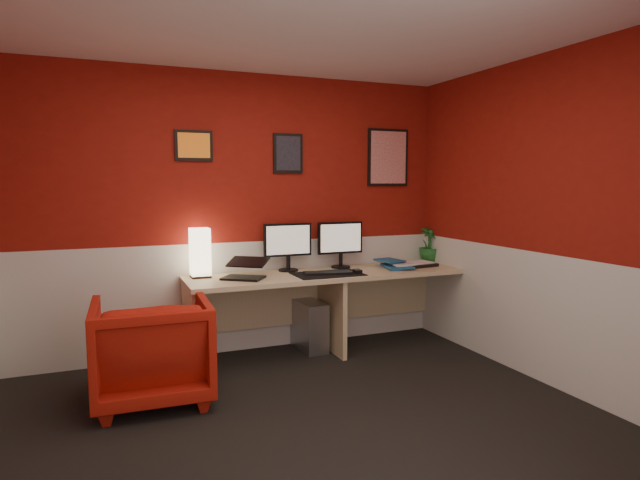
{
  "coord_description": "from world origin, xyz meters",
  "views": [
    {
      "loc": [
        -1.11,
        -2.96,
        1.54
      ],
      "look_at": [
        0.6,
        1.21,
        1.05
      ],
      "focal_mm": 30.02,
      "sensor_mm": 36.0,
      "label": 1
    }
  ],
  "objects_px": {
    "laptop": "(243,266)",
    "monitor_right": "(341,237)",
    "monitor_left": "(288,239)",
    "pc_tower": "(309,325)",
    "shoji_lamp": "(200,254)",
    "armchair": "(152,349)",
    "zen_tray": "(416,265)",
    "potted_plant": "(429,245)",
    "desk": "(332,312)"
  },
  "relations": [
    {
      "from": "laptop",
      "to": "monitor_right",
      "type": "distance_m",
      "value": 1.05
    },
    {
      "from": "monitor_left",
      "to": "pc_tower",
      "type": "distance_m",
      "value": 0.82
    },
    {
      "from": "laptop",
      "to": "shoji_lamp",
      "type": "bearing_deg",
      "value": -178.53
    },
    {
      "from": "shoji_lamp",
      "to": "laptop",
      "type": "distance_m",
      "value": 0.39
    },
    {
      "from": "armchair",
      "to": "zen_tray",
      "type": "bearing_deg",
      "value": -165.65
    },
    {
      "from": "monitor_left",
      "to": "potted_plant",
      "type": "distance_m",
      "value": 1.51
    },
    {
      "from": "monitor_left",
      "to": "zen_tray",
      "type": "relative_size",
      "value": 1.66
    },
    {
      "from": "zen_tray",
      "to": "monitor_right",
      "type": "bearing_deg",
      "value": 164.6
    },
    {
      "from": "zen_tray",
      "to": "desk",
      "type": "bearing_deg",
      "value": -179.85
    },
    {
      "from": "monitor_left",
      "to": "zen_tray",
      "type": "xyz_separation_m",
      "value": [
        1.23,
        -0.21,
        -0.28
      ]
    },
    {
      "from": "laptop",
      "to": "potted_plant",
      "type": "distance_m",
      "value": 2.0
    },
    {
      "from": "pc_tower",
      "to": "armchair",
      "type": "relative_size",
      "value": 0.56
    },
    {
      "from": "desk",
      "to": "shoji_lamp",
      "type": "distance_m",
      "value": 1.29
    },
    {
      "from": "pc_tower",
      "to": "zen_tray",
      "type": "bearing_deg",
      "value": -9.99
    },
    {
      "from": "potted_plant",
      "to": "shoji_lamp",
      "type": "bearing_deg",
      "value": -179.67
    },
    {
      "from": "monitor_right",
      "to": "pc_tower",
      "type": "distance_m",
      "value": 0.87
    },
    {
      "from": "monitor_right",
      "to": "potted_plant",
      "type": "distance_m",
      "value": 0.99
    },
    {
      "from": "desk",
      "to": "pc_tower",
      "type": "height_order",
      "value": "desk"
    },
    {
      "from": "laptop",
      "to": "pc_tower",
      "type": "xyz_separation_m",
      "value": [
        0.65,
        0.16,
        -0.61
      ]
    },
    {
      "from": "shoji_lamp",
      "to": "zen_tray",
      "type": "distance_m",
      "value": 2.05
    },
    {
      "from": "desk",
      "to": "monitor_right",
      "type": "distance_m",
      "value": 0.71
    },
    {
      "from": "monitor_right",
      "to": "desk",
      "type": "bearing_deg",
      "value": -132.28
    },
    {
      "from": "potted_plant",
      "to": "armchair",
      "type": "xyz_separation_m",
      "value": [
        -2.77,
        -0.73,
        -0.54
      ]
    },
    {
      "from": "shoji_lamp",
      "to": "zen_tray",
      "type": "bearing_deg",
      "value": -5.15
    },
    {
      "from": "monitor_left",
      "to": "zen_tray",
      "type": "bearing_deg",
      "value": -9.67
    },
    {
      "from": "pc_tower",
      "to": "shoji_lamp",
      "type": "bearing_deg",
      "value": 173.69
    },
    {
      "from": "monitor_right",
      "to": "armchair",
      "type": "bearing_deg",
      "value": -157.76
    },
    {
      "from": "desk",
      "to": "armchair",
      "type": "bearing_deg",
      "value": -161.67
    },
    {
      "from": "shoji_lamp",
      "to": "zen_tray",
      "type": "height_order",
      "value": "shoji_lamp"
    },
    {
      "from": "desk",
      "to": "armchair",
      "type": "distance_m",
      "value": 1.7
    },
    {
      "from": "monitor_right",
      "to": "pc_tower",
      "type": "xyz_separation_m",
      "value": [
        -0.35,
        -0.07,
        -0.8
      ]
    },
    {
      "from": "laptop",
      "to": "potted_plant",
      "type": "xyz_separation_m",
      "value": [
        1.99,
        0.23,
        0.07
      ]
    },
    {
      "from": "monitor_left",
      "to": "pc_tower",
      "type": "height_order",
      "value": "monitor_left"
    },
    {
      "from": "desk",
      "to": "monitor_right",
      "type": "bearing_deg",
      "value": 47.72
    },
    {
      "from": "monitor_right",
      "to": "pc_tower",
      "type": "bearing_deg",
      "value": -169.03
    },
    {
      "from": "monitor_right",
      "to": "armchair",
      "type": "height_order",
      "value": "monitor_right"
    },
    {
      "from": "desk",
      "to": "zen_tray",
      "type": "distance_m",
      "value": 0.97
    },
    {
      "from": "shoji_lamp",
      "to": "laptop",
      "type": "bearing_deg",
      "value": -34.46
    },
    {
      "from": "potted_plant",
      "to": "monitor_right",
      "type": "bearing_deg",
      "value": 179.99
    },
    {
      "from": "zen_tray",
      "to": "pc_tower",
      "type": "xyz_separation_m",
      "value": [
        -1.06,
        0.13,
        -0.52
      ]
    },
    {
      "from": "shoji_lamp",
      "to": "potted_plant",
      "type": "bearing_deg",
      "value": 0.33
    },
    {
      "from": "potted_plant",
      "to": "desk",
      "type": "bearing_deg",
      "value": -170.3
    },
    {
      "from": "desk",
      "to": "shoji_lamp",
      "type": "relative_size",
      "value": 6.5
    },
    {
      "from": "monitor_right",
      "to": "pc_tower",
      "type": "relative_size",
      "value": 1.29
    },
    {
      "from": "zen_tray",
      "to": "pc_tower",
      "type": "height_order",
      "value": "zen_tray"
    },
    {
      "from": "shoji_lamp",
      "to": "zen_tray",
      "type": "relative_size",
      "value": 1.14
    },
    {
      "from": "laptop",
      "to": "armchair",
      "type": "height_order",
      "value": "laptop"
    },
    {
      "from": "shoji_lamp",
      "to": "monitor_left",
      "type": "xyz_separation_m",
      "value": [
        0.8,
        0.03,
        0.09
      ]
    },
    {
      "from": "shoji_lamp",
      "to": "pc_tower",
      "type": "relative_size",
      "value": 0.89
    },
    {
      "from": "desk",
      "to": "pc_tower",
      "type": "distance_m",
      "value": 0.26
    }
  ]
}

